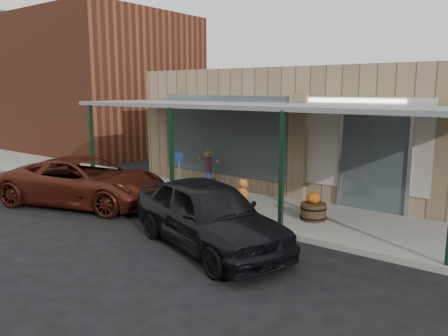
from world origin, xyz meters
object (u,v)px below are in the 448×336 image
Objects in this scene: car_maroon at (85,181)px; parked_sedan at (208,214)px; handicap_sign at (179,169)px; barrel_scarecrow at (208,176)px; barrel_pumpkin at (313,210)px.

parked_sedan is at bearing -114.05° from car_maroon.
handicap_sign is at bearing 71.12° from parked_sedan.
barrel_pumpkin is at bearing -9.43° from barrel_scarecrow.
barrel_scarecrow reaches higher than barrel_pumpkin.
parked_sedan is 5.41m from car_maroon.
parked_sedan is 0.93× the size of car_maroon.
handicap_sign is at bearing -69.89° from car_maroon.
barrel_pumpkin is at bearing -88.26° from car_maroon.
barrel_scarecrow is at bearing -50.18° from car_maroon.
barrel_scarecrow is at bearing 166.17° from barrel_pumpkin.
barrel_pumpkin is 0.15× the size of car_maroon.
barrel_scarecrow is 1.77× the size of barrel_pumpkin.
parked_sedan is at bearing -33.51° from handicap_sign.
barrel_scarecrow is at bearing 57.85° from parked_sedan.
barrel_pumpkin is 3.14m from parked_sedan.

